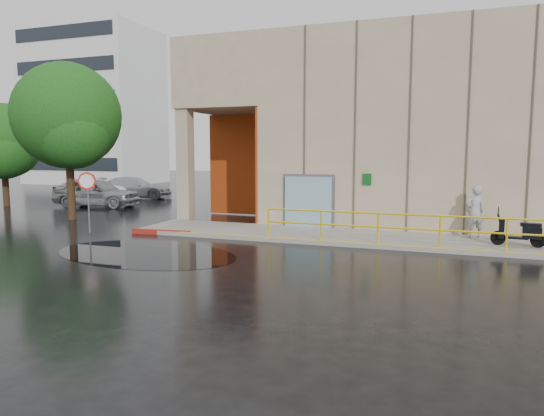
{
  "coord_description": "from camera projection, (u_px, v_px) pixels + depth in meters",
  "views": [
    {
      "loc": [
        5.22,
        -12.68,
        3.13
      ],
      "look_at": [
        -0.31,
        3.0,
        1.2
      ],
      "focal_mm": 32.0,
      "sensor_mm": 36.0,
      "label": 1
    }
  ],
  "objects": [
    {
      "name": "tree_near",
      "position": [
        69.0,
        120.0,
        21.95
      ],
      "size": [
        4.8,
        4.8,
        7.17
      ],
      "rotation": [
        0.0,
        0.0,
        -0.01
      ],
      "color": "black",
      "rests_on": "ground"
    },
    {
      "name": "sidewalk",
      "position": [
        403.0,
        240.0,
        16.85
      ],
      "size": [
        20.0,
        3.0,
        0.15
      ],
      "primitive_type": "cube",
      "color": "gray",
      "rests_on": "ground"
    },
    {
      "name": "puddle",
      "position": [
        145.0,
        253.0,
        15.02
      ],
      "size": [
        6.72,
        4.68,
        0.01
      ],
      "primitive_type": "cube",
      "rotation": [
        0.0,
        0.0,
        -0.14
      ],
      "color": "black",
      "rests_on": "ground"
    },
    {
      "name": "person",
      "position": [
        475.0,
        212.0,
        16.87
      ],
      "size": [
        0.78,
        0.66,
        1.82
      ],
      "primitive_type": "imported",
      "rotation": [
        0.0,
        0.0,
        3.53
      ],
      "color": "#9C9CA0",
      "rests_on": "sidewalk"
    },
    {
      "name": "distant_building",
      "position": [
        95.0,
        108.0,
        48.56
      ],
      "size": [
        12.0,
        8.08,
        15.0
      ],
      "color": "silver",
      "rests_on": "ground"
    },
    {
      "name": "car_a",
      "position": [
        97.0,
        192.0,
        27.67
      ],
      "size": [
        5.06,
        2.59,
        1.65
      ],
      "primitive_type": "imported",
      "rotation": [
        0.0,
        0.0,
        1.71
      ],
      "color": "#A2A3A8",
      "rests_on": "ground"
    },
    {
      "name": "guardrail",
      "position": [
        408.0,
        229.0,
        15.43
      ],
      "size": [
        9.56,
        0.06,
        1.03
      ],
      "color": "yellow",
      "rests_on": "sidewalk"
    },
    {
      "name": "ground",
      "position": [
        248.0,
        261.0,
        13.96
      ],
      "size": [
        120.0,
        120.0,
        0.0
      ],
      "primitive_type": "plane",
      "color": "black",
      "rests_on": "ground"
    },
    {
      "name": "tree_far",
      "position": [
        3.0,
        144.0,
        27.69
      ],
      "size": [
        4.33,
        4.33,
        5.93
      ],
      "rotation": [
        0.0,
        0.0,
        -0.2
      ],
      "color": "black",
      "rests_on": "ground"
    },
    {
      "name": "car_b",
      "position": [
        92.0,
        190.0,
        31.09
      ],
      "size": [
        4.36,
        1.56,
        1.43
      ],
      "primitive_type": "imported",
      "rotation": [
        0.0,
        0.0,
        1.58
      ],
      "color": "white",
      "rests_on": "ground"
    },
    {
      "name": "car_c",
      "position": [
        134.0,
        188.0,
        32.66
      ],
      "size": [
        5.37,
        3.52,
        1.45
      ],
      "primitive_type": "imported",
      "rotation": [
        0.0,
        0.0,
        1.9
      ],
      "color": "#B5B6BD",
      "rests_on": "ground"
    },
    {
      "name": "building",
      "position": [
        442.0,
        128.0,
        22.08
      ],
      "size": [
        20.0,
        10.17,
        8.0
      ],
      "color": "gray",
      "rests_on": "ground"
    },
    {
      "name": "red_curb",
      "position": [
        161.0,
        232.0,
        18.46
      ],
      "size": [
        2.41,
        0.38,
        0.18
      ],
      "primitive_type": "cube",
      "rotation": [
        0.0,
        0.0,
        0.09
      ],
      "color": "maroon",
      "rests_on": "ground"
    },
    {
      "name": "stop_sign",
      "position": [
        87.0,
        188.0,
        18.71
      ],
      "size": [
        0.64,
        0.38,
        2.37
      ],
      "rotation": [
        0.0,
        0.0,
        0.12
      ],
      "color": "slate",
      "rests_on": "ground"
    },
    {
      "name": "scooter",
      "position": [
        519.0,
        224.0,
        15.31
      ],
      "size": [
        1.62,
        0.63,
        1.23
      ],
      "rotation": [
        0.0,
        0.0,
        -0.08
      ],
      "color": "black",
      "rests_on": "sidewalk"
    }
  ]
}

